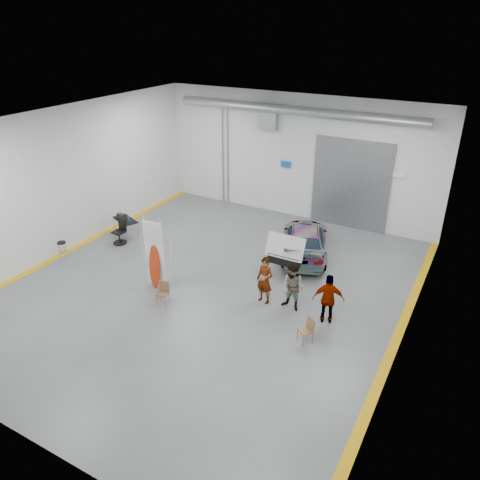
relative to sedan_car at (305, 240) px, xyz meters
The scene contains 13 objects.
ground 4.79m from the sedan_car, 116.27° to the right, with size 16.00×16.00×0.00m, color #595C60.
room_shell 4.40m from the sedan_car, 132.42° to the right, with size 14.02×16.18×6.01m.
sedan_car is the anchor object (origin of this frame).
person_a 4.15m from the sedan_car, 87.81° to the right, with size 0.64×0.42×1.75m, color #8E664D.
person_b 4.26m from the sedan_car, 73.78° to the right, with size 0.84×0.64×1.71m, color #45647F.
person_c 4.90m from the sedan_car, 59.27° to the right, with size 1.02×0.42×1.76m, color #A56837.
surfboard_display 6.47m from the sedan_car, 126.28° to the right, with size 0.80×0.27×2.82m.
folding_chair_near 6.66m from the sedan_car, 115.86° to the right, with size 0.45×0.47×0.81m.
folding_chair_far 6.03m from the sedan_car, 67.76° to the right, with size 0.55×0.60×0.84m.
shop_stool 10.14m from the sedan_car, 148.85° to the right, with size 0.37×0.37×0.73m.
work_table 8.20m from the sedan_car, 163.73° to the right, with size 1.46×1.11×1.07m.
office_chair 8.11m from the sedan_car, 158.39° to the right, with size 0.60×0.60×1.12m.
trunk_lid 2.13m from the sedan_car, 90.00° to the right, with size 1.53×0.93×0.04m, color silver.
Camera 1 is at (8.31, -12.55, 9.20)m, focal length 35.00 mm.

